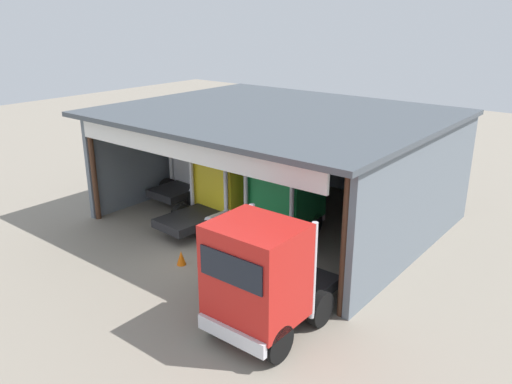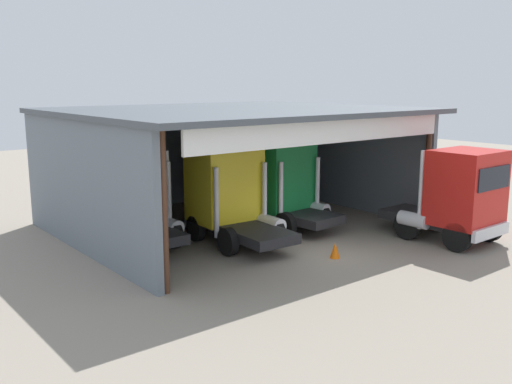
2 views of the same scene
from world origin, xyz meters
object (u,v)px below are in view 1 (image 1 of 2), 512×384
Objects in this scene: tool_cart at (429,208)px; oil_drum at (394,200)px; truck_white_center_right_bay at (202,160)px; truck_red_right_bay at (262,277)px; traffic_cone at (181,258)px; truck_yellow_center_left_bay at (223,182)px; truck_green_yard_outside at (285,192)px.

oil_drum is at bearing 177.52° from tool_cart.
truck_white_center_right_bay reaches higher than tool_cart.
truck_red_right_bay is 5.52m from traffic_cone.
tool_cart is (1.72, -0.07, 0.03)m from oil_drum.
truck_red_right_bay is at bearing -37.15° from truck_yellow_center_left_bay.
truck_white_center_right_bay is 8.12× the size of traffic_cone.
truck_yellow_center_left_bay is at bearing -29.67° from truck_white_center_right_bay.
truck_white_center_right_bay is 1.00× the size of truck_red_right_bay.
truck_yellow_center_left_bay is (3.21, -1.96, -0.00)m from truck_white_center_right_bay.
traffic_cone is (-5.51, -10.27, -0.22)m from tool_cart.
truck_yellow_center_left_bay is at bearing -174.58° from truck_green_yard_outside.
tool_cart is at bearing 61.80° from traffic_cone.
tool_cart is at bearing -92.46° from truck_red_right_bay.
truck_green_yard_outside is at bearing -11.63° from truck_white_center_right_bay.
truck_yellow_center_left_bay reaches higher than traffic_cone.
truck_red_right_bay is at bearing -83.96° from oil_drum.
truck_green_yard_outside is at bearing 12.79° from truck_yellow_center_left_bay.
truck_red_right_bay is at bearing -92.21° from tool_cart.
truck_red_right_bay is 4.53× the size of tool_cart.
tool_cart is at bearing 50.26° from truck_green_yard_outside.
truck_white_center_right_bay is 7.91m from traffic_cone.
traffic_cone is at bearing -110.13° from oil_drum.
truck_green_yard_outside is 6.37m from oil_drum.
truck_green_yard_outside reaches higher than traffic_cone.
truck_white_center_right_bay is 3.76m from truck_yellow_center_left_bay.
truck_yellow_center_left_bay is 3.03m from truck_green_yard_outside.
truck_green_yard_outside is at bearing -112.50° from oil_drum.
truck_red_right_bay is (6.62, -5.68, -0.02)m from truck_yellow_center_left_bay.
oil_drum is (5.36, 6.22, -1.42)m from truck_yellow_center_left_bay.
tool_cart is (10.29, 4.18, -1.39)m from truck_white_center_right_bay.
truck_red_right_bay reaches higher than truck_white_center_right_bay.
oil_drum is 1.67× the size of traffic_cone.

